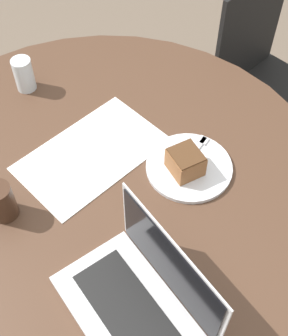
{
  "coord_description": "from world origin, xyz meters",
  "views": [
    {
      "loc": [
        -0.56,
        -0.48,
        1.78
      ],
      "look_at": [
        0.09,
        -0.09,
        0.79
      ],
      "focal_mm": 50.0,
      "sensor_mm": 36.0,
      "label": 1
    }
  ],
  "objects_px": {
    "chair": "(266,88)",
    "coffee_glass": "(1,202)",
    "laptop": "(140,300)",
    "plate": "(189,167)"
  },
  "relations": [
    {
      "from": "chair",
      "to": "plate",
      "type": "bearing_deg",
      "value": 15.57
    },
    {
      "from": "chair",
      "to": "coffee_glass",
      "type": "relative_size",
      "value": 8.34
    },
    {
      "from": "coffee_glass",
      "to": "laptop",
      "type": "bearing_deg",
      "value": -94.64
    },
    {
      "from": "chair",
      "to": "laptop",
      "type": "relative_size",
      "value": 2.19
    },
    {
      "from": "chair",
      "to": "plate",
      "type": "distance_m",
      "value": 0.81
    },
    {
      "from": "plate",
      "to": "coffee_glass",
      "type": "bearing_deg",
      "value": 137.74
    },
    {
      "from": "chair",
      "to": "coffee_glass",
      "type": "height_order",
      "value": "chair"
    },
    {
      "from": "chair",
      "to": "plate",
      "type": "xyz_separation_m",
      "value": [
        -0.75,
        -0.01,
        0.3
      ]
    },
    {
      "from": "laptop",
      "to": "plate",
      "type": "bearing_deg",
      "value": -54.52
    },
    {
      "from": "chair",
      "to": "laptop",
      "type": "xyz_separation_m",
      "value": [
        -1.15,
        -0.1,
        0.34
      ]
    }
  ]
}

